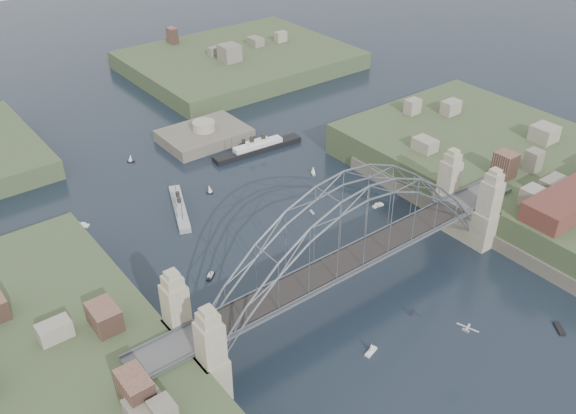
# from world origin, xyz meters

# --- Properties ---
(ground) EXTENTS (500.00, 500.00, 0.00)m
(ground) POSITION_xyz_m (0.00, 0.00, 0.00)
(ground) COLOR black
(ground) RESTS_ON ground
(bridge) EXTENTS (84.00, 13.80, 24.60)m
(bridge) POSITION_xyz_m (0.00, 0.00, 12.32)
(bridge) COLOR #4E4E50
(bridge) RESTS_ON ground
(shore_east) EXTENTS (50.50, 90.00, 12.00)m
(shore_east) POSITION_xyz_m (57.32, 0.00, 1.97)
(shore_east) COLOR #364528
(shore_east) RESTS_ON ground
(headland_ne) EXTENTS (70.00, 55.00, 9.50)m
(headland_ne) POSITION_xyz_m (50.00, 110.00, 0.75)
(headland_ne) COLOR #364528
(headland_ne) RESTS_ON ground
(fort_island) EXTENTS (22.00, 16.00, 9.40)m
(fort_island) POSITION_xyz_m (12.00, 70.00, -0.34)
(fort_island) COLOR #565045
(fort_island) RESTS_ON ground
(wharf_shed) EXTENTS (20.00, 8.00, 4.00)m
(wharf_shed) POSITION_xyz_m (44.00, -14.00, 10.00)
(wharf_shed) COLOR #592D26
(wharf_shed) RESTS_ON shore_east
(naval_cruiser_near) EXTENTS (8.99, 17.92, 5.49)m
(naval_cruiser_near) POSITION_xyz_m (-10.31, 43.68, 0.85)
(naval_cruiser_near) COLOR #9AA0A3
(naval_cruiser_near) RESTS_ON ground
(naval_cruiser_far) EXTENTS (4.10, 15.32, 5.12)m
(naval_cruiser_far) POSITION_xyz_m (-26.95, 89.21, 0.80)
(naval_cruiser_far) COLOR #9AA0A3
(naval_cruiser_far) RESTS_ON ground
(ocean_liner) EXTENTS (24.95, 5.10, 6.08)m
(ocean_liner) POSITION_xyz_m (19.58, 56.16, 0.94)
(ocean_liner) COLOR black
(ocean_liner) RESTS_ON ground
(aeroplane) EXTENTS (1.98, 3.44, 0.51)m
(aeroplane) POSITION_xyz_m (2.86, -23.13, 7.79)
(aeroplane) COLOR #B8BCC0
(small_boat_a) EXTENTS (2.57, 2.33, 1.43)m
(small_boat_a) POSITION_xyz_m (-17.05, 19.87, 0.28)
(small_boat_a) COLOR silver
(small_boat_a) RESTS_ON ground
(small_boat_b) EXTENTS (0.90, 1.66, 0.45)m
(small_boat_b) POSITION_xyz_m (12.15, 25.20, 0.15)
(small_boat_b) COLOR silver
(small_boat_b) RESTS_ON ground
(small_boat_c) EXTENTS (2.76, 1.54, 2.38)m
(small_boat_c) POSITION_xyz_m (-6.58, -12.66, 0.82)
(small_boat_c) COLOR silver
(small_boat_c) RESTS_ON ground
(small_boat_d) EXTENTS (1.45, 2.07, 2.38)m
(small_boat_d) POSITION_xyz_m (23.36, 38.36, 0.94)
(small_boat_d) COLOR silver
(small_boat_d) RESTS_ON ground
(small_boat_e) EXTENTS (2.99, 3.00, 1.43)m
(small_boat_e) POSITION_xyz_m (-29.80, 51.11, 0.28)
(small_boat_e) COLOR silver
(small_boat_e) RESTS_ON ground
(small_boat_f) EXTENTS (1.59, 1.53, 2.38)m
(small_boat_f) POSITION_xyz_m (-1.16, 46.03, 1.03)
(small_boat_f) COLOR silver
(small_boat_f) RESTS_ON ground
(small_boat_g) EXTENTS (2.71, 3.12, 0.45)m
(small_boat_g) POSITION_xyz_m (22.60, -28.32, 0.15)
(small_boat_g) COLOR silver
(small_boat_g) RESTS_ON ground
(small_boat_h) EXTENTS (1.74, 1.76, 2.38)m
(small_boat_h) POSITION_xyz_m (-8.94, 70.93, 0.97)
(small_boat_h) COLOR silver
(small_boat_h) RESTS_ON ground
(small_boat_i) EXTENTS (2.72, 1.22, 1.43)m
(small_boat_i) POSITION_xyz_m (25.54, 18.32, 0.28)
(small_boat_i) COLOR silver
(small_boat_i) RESTS_ON ground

